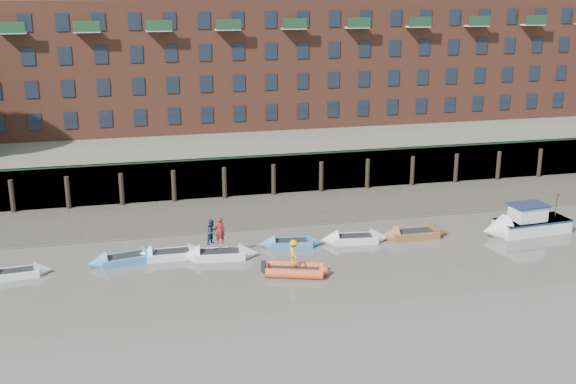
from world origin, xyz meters
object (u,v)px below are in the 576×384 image
object	(u,v)px
motor_launch	(519,224)
person_rower_a	(220,231)
rowboat_1	(125,259)
rowboat_5	(355,239)
rowboat_2	(171,254)
rib_tender	(298,270)
person_rib_crew	(294,253)
rowboat_6	(414,234)
rowboat_0	(16,273)
person_rower_b	(212,232)
rowboat_3	(220,255)
rowboat_4	(291,243)

from	to	relation	value
motor_launch	person_rower_a	world-z (taller)	person_rower_a
motor_launch	rowboat_1	bearing A→B (deg)	-6.59
rowboat_5	rowboat_2	bearing A→B (deg)	-173.46
rowboat_5	rib_tender	distance (m)	6.71
rowboat_2	motor_launch	distance (m)	23.78
rowboat_1	person_rib_crew	distance (m)	10.66
rowboat_6	rib_tender	distance (m)	10.22
rowboat_0	person_rower_b	world-z (taller)	person_rower_b
rib_tender	rowboat_3	bearing A→B (deg)	158.02
rowboat_2	rowboat_4	bearing A→B (deg)	1.46
rowboat_2	rowboat_1	bearing A→B (deg)	-178.05
rowboat_4	rib_tender	xyz separation A→B (m)	(-0.69, -4.65, 0.06)
rowboat_2	rowboat_5	bearing A→B (deg)	-0.24
rowboat_4	person_rib_crew	size ratio (longest dim) A/B	2.84
rowboat_1	person_rower_b	xyz separation A→B (m)	(5.39, -0.52, 1.53)
rowboat_4	person_rower_a	distance (m)	5.17
rowboat_3	motor_launch	size ratio (longest dim) A/B	0.77
rowboat_6	person_rower_a	distance (m)	13.48
rowboat_4	rowboat_6	xyz separation A→B (m)	(8.56, -0.31, 0.03)
rib_tender	person_rower_a	bearing A→B (deg)	157.06
rowboat_1	motor_launch	size ratio (longest dim) A/B	0.74
rowboat_0	rowboat_6	xyz separation A→B (m)	(25.60, 0.87, 0.04)
rowboat_6	rib_tender	xyz separation A→B (m)	(-9.25, -4.34, 0.03)
rowboat_3	person_rower_b	world-z (taller)	person_rower_b
rowboat_0	rowboat_2	bearing A→B (deg)	-0.53
rowboat_2	rowboat_4	size ratio (longest dim) A/B	1.06
person_rib_crew	rib_tender	bearing A→B (deg)	-107.62
rowboat_3	motor_launch	xyz separation A→B (m)	(20.76, -0.19, 0.42)
rowboat_5	rowboat_1	bearing A→B (deg)	-173.06
rowboat_4	rowboat_3	bearing A→B (deg)	-161.34
motor_launch	person_rower_b	bearing A→B (deg)	-5.62
rowboat_2	person_rower_b	distance (m)	3.08
rowboat_3	motor_launch	distance (m)	20.77
rowboat_2	rowboat_4	xyz separation A→B (m)	(7.88, 0.28, -0.02)
rowboat_2	rowboat_3	size ratio (longest dim) A/B	0.93
rowboat_3	rowboat_0	bearing A→B (deg)	-173.49
rowboat_1	person_rower_b	world-z (taller)	person_rower_b
rib_tender	motor_launch	bearing A→B (deg)	30.48
rowboat_2	rowboat_3	world-z (taller)	rowboat_3
rowboat_6	person_rib_crew	distance (m)	10.47
rowboat_1	person_rower_a	world-z (taller)	person_rower_a
rowboat_0	person_rower_a	bearing A→B (deg)	-5.20
person_rower_a	rowboat_2	bearing A→B (deg)	-11.15
rowboat_1	rowboat_2	xyz separation A→B (m)	(2.80, 0.12, -0.00)
rowboat_0	rowboat_1	world-z (taller)	rowboat_1
rowboat_0	motor_launch	xyz separation A→B (m)	(32.92, -0.04, 0.46)
rowboat_2	rowboat_6	size ratio (longest dim) A/B	0.93
person_rower_b	person_rib_crew	xyz separation A→B (m)	(4.36, -3.64, -0.38)
rowboat_4	motor_launch	size ratio (longest dim) A/B	0.67
rowboat_1	rowboat_3	bearing A→B (deg)	-17.86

